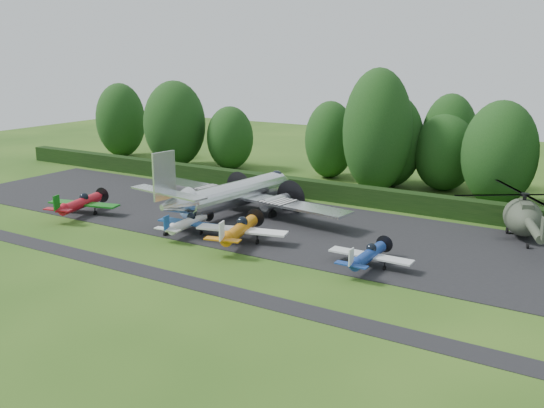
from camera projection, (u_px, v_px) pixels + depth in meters
The scene contains 19 objects.
ground at pixel (184, 247), 50.67m from camera, with size 160.00×160.00×0.00m, color #234914.
apron at pixel (250, 219), 58.92m from camera, with size 70.00×18.00×0.01m, color black.
taxiway_verge at pixel (133, 268), 45.72m from camera, with size 70.00×2.00×0.00m, color black.
hedgerow at pixel (304, 197), 68.00m from camera, with size 90.00×1.60×2.00m, color black.
transport_plane at pixel (234, 194), 59.80m from camera, with size 24.39×18.70×7.82m.
light_plane_red at pixel (81, 203), 60.24m from camera, with size 7.50×7.89×2.88m.
light_plane_white at pixel (188, 223), 54.08m from camera, with size 6.47×6.80×2.48m.
light_plane_orange at pixel (240, 230), 51.18m from camera, with size 7.92×8.33×3.04m.
light_plane_blue at pixel (368, 255), 45.45m from camera, with size 6.53×6.87×2.51m.
helicopter at pixel (523, 214), 52.69m from camera, with size 12.35×14.46×3.98m.
tree_0 at pixel (500, 154), 62.76m from camera, with size 7.72×7.72×11.10m.
tree_3 at pixel (445, 152), 69.98m from camera, with size 7.10×7.10×9.04m.
tree_4 at pixel (121, 120), 92.33m from camera, with size 7.39×7.39×11.19m.
tree_5 at pixel (330, 140), 77.07m from camera, with size 6.40×6.40×9.81m.
tree_7 at pixel (175, 124), 84.25m from camera, with size 8.61×8.61×11.96m.
tree_8 at pixel (377, 131), 68.55m from camera, with size 7.86×7.86×14.16m.
tree_9 at pixel (230, 138), 82.75m from camera, with size 6.38×6.38×8.63m.
tree_10 at pixel (392, 141), 72.03m from camera, with size 7.36×7.36×11.04m.
tree_11 at pixel (449, 141), 71.41m from camera, with size 6.60×6.60×11.15m.
Camera 1 is at (31.51, -37.21, 16.04)m, focal length 40.00 mm.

